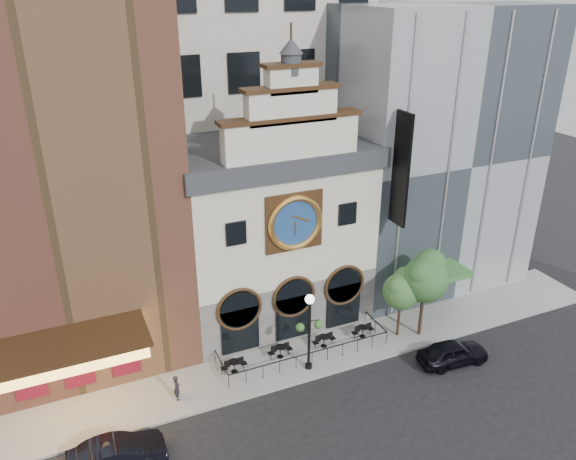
# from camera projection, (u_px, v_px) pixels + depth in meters

# --- Properties ---
(ground) EXTENTS (120.00, 120.00, 0.00)m
(ground) POSITION_uv_depth(u_px,v_px,m) (321.00, 378.00, 33.18)
(ground) COLOR black
(ground) RESTS_ON ground
(sidewalk) EXTENTS (44.00, 5.00, 0.15)m
(sidewalk) POSITION_uv_depth(u_px,v_px,m) (303.00, 354.00, 35.24)
(sidewalk) COLOR gray
(sidewalk) RESTS_ON ground
(clock_building) EXTENTS (12.60, 8.78, 18.65)m
(clock_building) POSITION_uv_depth(u_px,v_px,m) (270.00, 226.00, 36.99)
(clock_building) COLOR #605E5B
(clock_building) RESTS_ON ground
(theater_building) EXTENTS (14.00, 15.60, 25.00)m
(theater_building) POSITION_uv_depth(u_px,v_px,m) (40.00, 154.00, 31.56)
(theater_building) COLOR brown
(theater_building) RESTS_ON ground
(retail_building) EXTENTS (14.00, 14.40, 20.00)m
(retail_building) POSITION_uv_depth(u_px,v_px,m) (418.00, 146.00, 42.17)
(retail_building) COLOR gray
(retail_building) RESTS_ON ground
(office_tower) EXTENTS (20.00, 16.00, 40.00)m
(office_tower) POSITION_uv_depth(u_px,v_px,m) (206.00, 2.00, 41.71)
(office_tower) COLOR silver
(office_tower) RESTS_ON ground
(cafe_railing) EXTENTS (10.60, 2.60, 0.90)m
(cafe_railing) POSITION_uv_depth(u_px,v_px,m) (303.00, 347.00, 35.03)
(cafe_railing) COLOR black
(cafe_railing) RESTS_ON sidewalk
(bistro_0) EXTENTS (1.58, 0.68, 0.90)m
(bistro_0) POSITION_uv_depth(u_px,v_px,m) (234.00, 366.00, 33.30)
(bistro_0) COLOR black
(bistro_0) RESTS_ON sidewalk
(bistro_1) EXTENTS (1.58, 0.68, 0.90)m
(bistro_1) POSITION_uv_depth(u_px,v_px,m) (280.00, 351.00, 34.63)
(bistro_1) COLOR black
(bistro_1) RESTS_ON sidewalk
(bistro_2) EXTENTS (1.58, 0.68, 0.90)m
(bistro_2) POSITION_uv_depth(u_px,v_px,m) (324.00, 340.00, 35.63)
(bistro_2) COLOR black
(bistro_2) RESTS_ON sidewalk
(bistro_3) EXTENTS (1.58, 0.68, 0.90)m
(bistro_3) POSITION_uv_depth(u_px,v_px,m) (363.00, 331.00, 36.60)
(bistro_3) COLOR black
(bistro_3) RESTS_ON sidewalk
(car_right) EXTENTS (4.56, 2.17, 1.50)m
(car_right) POSITION_uv_depth(u_px,v_px,m) (453.00, 353.00, 34.23)
(car_right) COLOR black
(car_right) RESTS_ON ground
(car_left) EXTENTS (4.65, 1.72, 1.52)m
(car_left) POSITION_uv_depth(u_px,v_px,m) (117.00, 454.00, 26.90)
(car_left) COLOR black
(car_left) RESTS_ON ground
(pedestrian) EXTENTS (0.38, 0.57, 1.55)m
(pedestrian) POSITION_uv_depth(u_px,v_px,m) (177.00, 388.00, 31.04)
(pedestrian) COLOR black
(pedestrian) RESTS_ON sidewalk
(lamppost) EXTENTS (1.61, 0.68, 5.08)m
(lamppost) POSITION_uv_depth(u_px,v_px,m) (309.00, 324.00, 32.56)
(lamppost) COLOR black
(lamppost) RESTS_ON sidewalk
(tree_left) EXTENTS (2.47, 2.38, 4.75)m
(tree_left) POSITION_uv_depth(u_px,v_px,m) (402.00, 288.00, 35.61)
(tree_left) COLOR #382619
(tree_left) RESTS_ON sidewalk
(tree_right) EXTENTS (3.06, 2.95, 5.90)m
(tree_right) POSITION_uv_depth(u_px,v_px,m) (426.00, 276.00, 35.37)
(tree_right) COLOR #382619
(tree_right) RESTS_ON sidewalk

